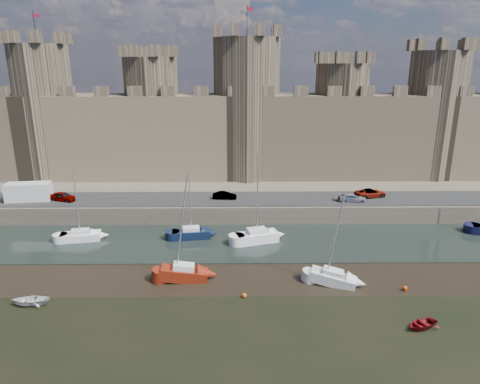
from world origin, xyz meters
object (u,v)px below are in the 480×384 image
at_px(car_2, 352,198).
at_px(sailboat_5, 333,277).
at_px(van, 29,192).
at_px(sailboat_0, 80,235).
at_px(car_3, 371,193).
at_px(car_0, 63,197).
at_px(sailboat_1, 191,233).
at_px(sailboat_2, 257,236).
at_px(sailboat_4, 184,273).
at_px(car_1, 225,196).

distance_m(car_2, sailboat_5, 20.44).
bearing_deg(van, car_2, -7.57).
xyz_separation_m(van, sailboat_5, (39.54, -20.08, -3.10)).
distance_m(car_2, sailboat_0, 37.15).
bearing_deg(car_2, car_3, -53.50).
relative_size(car_0, sailboat_0, 0.44).
bearing_deg(sailboat_1, car_0, 149.55).
relative_size(sailboat_0, sailboat_1, 0.95).
xyz_separation_m(car_2, sailboat_0, (-36.23, -7.83, -2.35)).
bearing_deg(car_2, sailboat_2, 124.91).
relative_size(sailboat_1, sailboat_4, 0.85).
relative_size(van, sailboat_1, 0.64).
height_order(car_1, sailboat_0, sailboat_0).
bearing_deg(sailboat_2, car_2, 14.79).
bearing_deg(sailboat_1, van, 153.53).
xyz_separation_m(car_2, sailboat_5, (-6.81, -19.13, -2.36)).
xyz_separation_m(sailboat_0, sailboat_5, (29.43, -11.30, -0.01)).
distance_m(car_2, sailboat_2, 16.58).
height_order(car_2, sailboat_4, sailboat_4).
relative_size(sailboat_1, sailboat_5, 0.96).
distance_m(car_1, sailboat_2, 11.03).
distance_m(van, sailboat_5, 44.45).
distance_m(sailboat_0, sailboat_4, 17.57).
xyz_separation_m(car_0, sailboat_4, (19.41, -18.92, -2.36)).
distance_m(car_0, car_3, 44.74).
height_order(car_3, sailboat_1, sailboat_1).
height_order(sailboat_2, sailboat_4, sailboat_2).
bearing_deg(car_2, sailboat_1, 111.36).
distance_m(car_1, sailboat_4, 20.00).
relative_size(car_2, van, 0.66).
bearing_deg(car_0, sailboat_4, -114.79).
height_order(car_2, car_3, car_3).
bearing_deg(car_2, sailboat_4, 132.95).
relative_size(sailboat_1, sailboat_2, 0.84).
bearing_deg(sailboat_0, sailboat_1, -7.08).
distance_m(car_3, sailboat_0, 40.84).
distance_m(car_1, sailboat_5, 23.59).
distance_m(sailboat_4, sailboat_5, 15.24).
bearing_deg(sailboat_4, car_0, 132.66).
bearing_deg(sailboat_2, sailboat_4, -146.54).
bearing_deg(van, sailboat_1, -25.19).
distance_m(car_0, car_2, 41.43).
bearing_deg(sailboat_4, car_2, 36.43).
height_order(car_1, sailboat_5, sailboat_5).
relative_size(car_0, sailboat_1, 0.41).
relative_size(car_2, car_3, 0.85).
bearing_deg(sailboat_1, car_2, 10.23).
bearing_deg(car_0, sailboat_5, -100.43).
height_order(car_3, sailboat_0, sailboat_0).
distance_m(car_1, sailboat_1, 9.79).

